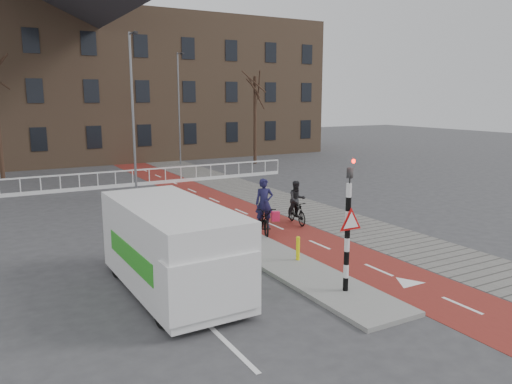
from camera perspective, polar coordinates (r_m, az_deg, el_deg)
ground at (r=15.52m, az=7.18°, el=-8.69°), size 120.00×120.00×0.00m
bike_lane at (r=24.57m, az=-3.84°, el=-1.33°), size 2.50×60.00×0.01m
sidewalk at (r=25.87m, az=1.77°, el=-0.70°), size 3.00×60.00×0.01m
curb_island at (r=18.39m, az=-2.02°, el=-5.29°), size 1.80×16.00×0.12m
traffic_signal at (r=13.07m, az=10.50°, el=-3.39°), size 0.80×0.80×3.68m
bollard at (r=15.75m, az=4.82°, el=-6.45°), size 0.12×0.12×0.75m
cyclist_near at (r=19.04m, az=0.95°, el=-2.67°), size 1.41×2.18×2.12m
cyclist_far at (r=20.53m, az=4.67°, el=-1.63°), size 0.84×1.70×1.79m
van at (r=13.48m, az=-9.62°, el=-6.15°), size 2.35×5.60×2.39m
railing at (r=29.38m, az=-21.43°, el=0.54°), size 28.00×0.10×0.99m
townhouse_row at (r=44.19m, az=-22.28°, el=13.45°), size 46.00×10.00×15.90m
tree_right at (r=39.20m, az=-0.11°, el=8.16°), size 0.25×0.25×6.73m
streetlight_near at (r=25.67m, az=-13.87°, el=8.16°), size 0.12×0.12×8.24m
streetlight_right at (r=39.16m, az=-8.79°, el=9.30°), size 0.12×0.12×8.46m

